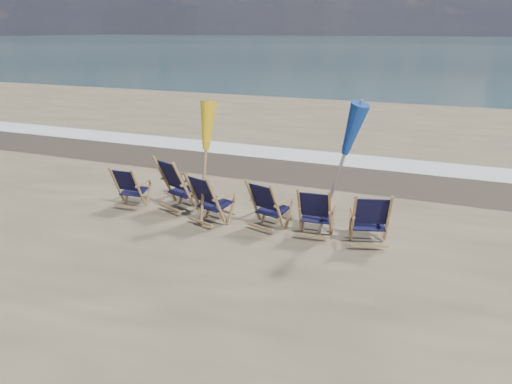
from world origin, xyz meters
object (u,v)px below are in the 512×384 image
beach_chair_3 (277,209)px  umbrella_blue (339,130)px  beach_chair_2 (216,203)px  umbrella_yellow (203,132)px  beach_chair_5 (388,221)px  beach_chair_1 (184,188)px  beach_chair_0 (138,189)px  beach_chair_4 (330,215)px

beach_chair_3 → umbrella_blue: bearing=-155.7°
beach_chair_2 → umbrella_yellow: 1.25m
umbrella_blue → beach_chair_3: bearing=-171.7°
beach_chair_5 → beach_chair_1: bearing=-17.8°
beach_chair_0 → umbrella_yellow: size_ratio=0.40×
umbrella_yellow → beach_chair_5: bearing=1.5°
beach_chair_0 → beach_chair_5: bearing=178.1°
beach_chair_0 → beach_chair_3: 2.93m
beach_chair_5 → beach_chair_3: bearing=-13.7°
beach_chair_0 → umbrella_yellow: bearing=175.2°
beach_chair_0 → umbrella_blue: 4.17m
beach_chair_1 → beach_chair_3: (1.93, -0.17, -0.08)m
beach_chair_1 → beach_chair_3: beach_chair_1 is taller
beach_chair_2 → beach_chair_5: size_ratio=1.02×
umbrella_yellow → beach_chair_0: bearing=177.3°
beach_chair_5 → umbrella_yellow: 3.47m
beach_chair_2 → umbrella_blue: bearing=-152.6°
beach_chair_0 → beach_chair_1: (1.00, 0.08, 0.11)m
beach_chair_5 → umbrella_blue: (-0.88, 0.04, 1.40)m
beach_chair_0 → beach_chair_4: size_ratio=0.95×
beach_chair_0 → beach_chair_2: (1.85, -0.28, 0.06)m
beach_chair_4 → umbrella_blue: bearing=-143.5°
beach_chair_4 → umbrella_yellow: umbrella_yellow is taller
beach_chair_3 → beach_chair_4: size_ratio=1.01×
beach_chair_3 → beach_chair_2: bearing=26.4°
beach_chair_2 → beach_chair_4: beach_chair_2 is taller
beach_chair_3 → umbrella_yellow: (-1.40, 0.01, 1.22)m
beach_chair_1 → beach_chair_2: beach_chair_1 is taller
beach_chair_0 → beach_chair_5: 4.79m
beach_chair_2 → umbrella_blue: 2.51m
beach_chair_1 → beach_chair_4: beach_chair_1 is taller
beach_chair_0 → beach_chair_5: size_ratio=0.91×
beach_chair_5 → umbrella_yellow: bearing=-15.3°
beach_chair_3 → beach_chair_1: bearing=11.1°
umbrella_yellow → umbrella_blue: (2.38, 0.13, 0.19)m
umbrella_blue → beach_chair_2: bearing=-170.6°
beach_chair_5 → umbrella_blue: size_ratio=0.40×
beach_chair_4 → beach_chair_5: (0.95, 0.02, 0.02)m
umbrella_yellow → umbrella_blue: 2.39m
beach_chair_0 → beach_chair_2: 1.87m
beach_chair_1 → beach_chair_2: bearing=179.0°
beach_chair_2 → beach_chair_3: beach_chair_2 is taller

